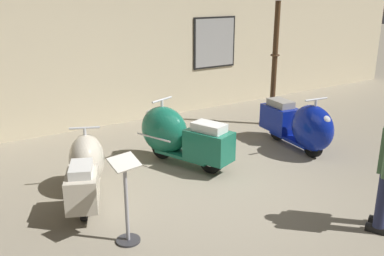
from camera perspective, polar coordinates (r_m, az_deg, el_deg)
The scene contains 7 objects.
ground_plane at distance 6.13m, azimuth 4.70°, elevation -8.94°, with size 60.00×60.00×0.00m, color gray.
showroom_back_wall at distance 9.07m, azimuth -11.83°, elevation 11.31°, with size 18.00×0.63×3.55m.
scooter_0 at distance 6.07m, azimuth -13.94°, elevation -5.27°, with size 1.02×1.59×0.94m.
scooter_1 at distance 7.05m, azimuth -2.00°, elevation -0.99°, with size 1.06×1.79×1.06m.
scooter_2 at distance 7.82m, azimuth 14.35°, elevation 0.31°, with size 0.68×1.74×1.04m.
lamppost at distance 9.07m, azimuth 10.94°, elevation 8.84°, with size 0.28×0.28×2.78m.
info_stanchion at distance 4.95m, azimuth -8.68°, elevation -10.44°, with size 0.35×0.28×1.04m.
Camera 1 is at (-3.36, -4.32, 2.77)m, focal length 40.12 mm.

